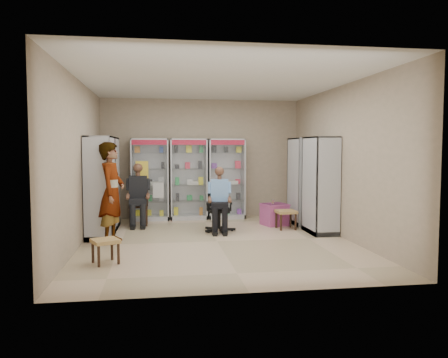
{
  "coord_description": "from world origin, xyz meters",
  "views": [
    {
      "loc": [
        -1.08,
        -8.11,
        1.76
      ],
      "look_at": [
        0.24,
        0.7,
        1.14
      ],
      "focal_mm": 35.0,
      "sensor_mm": 36.0,
      "label": 1
    }
  ],
  "objects": [
    {
      "name": "wooden_chair",
      "position": [
        -1.55,
        2.0,
        0.47
      ],
      "size": [
        0.42,
        0.42,
        0.94
      ],
      "primitive_type": "cube",
      "color": "black",
      "rests_on": "floor"
    },
    {
      "name": "cabinet_back_right",
      "position": [
        0.6,
        2.73,
        1.0
      ],
      "size": [
        0.9,
        0.5,
        2.0
      ],
      "primitive_type": "cube",
      "color": "#A5A8AC",
      "rests_on": "floor"
    },
    {
      "name": "woven_stool_a",
      "position": [
        1.66,
        1.05,
        0.21
      ],
      "size": [
        0.43,
        0.43,
        0.41
      ],
      "primitive_type": "cube",
      "rotation": [
        0.0,
        0.0,
        0.04
      ],
      "color": "olive",
      "rests_on": "floor"
    },
    {
      "name": "seated_customer",
      "position": [
        -1.55,
        1.95,
        0.67
      ],
      "size": [
        0.44,
        0.6,
        1.34
      ],
      "primitive_type": null,
      "color": "black",
      "rests_on": "floor"
    },
    {
      "name": "cabinet_back_left",
      "position": [
        -1.3,
        2.73,
        1.0
      ],
      "size": [
        0.9,
        0.5,
        2.0
      ],
      "primitive_type": "cube",
      "color": "#B1B4B9",
      "rests_on": "floor"
    },
    {
      "name": "cabinet_right_far",
      "position": [
        2.23,
        1.6,
        1.0
      ],
      "size": [
        0.9,
        0.5,
        2.0
      ],
      "primitive_type": "cube",
      "rotation": [
        0.0,
        0.0,
        1.57
      ],
      "color": "silver",
      "rests_on": "floor"
    },
    {
      "name": "pink_trunk",
      "position": [
        1.54,
        1.55,
        0.25
      ],
      "size": [
        0.63,
        0.62,
        0.49
      ],
      "primitive_type": "cube",
      "rotation": [
        0.0,
        0.0,
        0.28
      ],
      "color": "#A04070",
      "rests_on": "floor"
    },
    {
      "name": "standing_man",
      "position": [
        -1.95,
        0.2,
        0.94
      ],
      "size": [
        0.58,
        0.76,
        1.88
      ],
      "primitive_type": "imported",
      "rotation": [
        0.0,
        0.0,
        1.37
      ],
      "color": "gray",
      "rests_on": "floor"
    },
    {
      "name": "cabinet_left_far",
      "position": [
        -2.23,
        1.8,
        1.0
      ],
      "size": [
        0.9,
        0.5,
        2.0
      ],
      "primitive_type": "cube",
      "rotation": [
        0.0,
        0.0,
        -1.57
      ],
      "color": "#A5A6AC",
      "rests_on": "floor"
    },
    {
      "name": "woven_stool_b",
      "position": [
        -1.9,
        -1.33,
        0.19
      ],
      "size": [
        0.5,
        0.5,
        0.38
      ],
      "primitive_type": "cube",
      "rotation": [
        0.0,
        0.0,
        0.43
      ],
      "color": "#9F7943",
      "rests_on": "floor"
    },
    {
      "name": "room_shell",
      "position": [
        0.0,
        0.0,
        1.97
      ],
      "size": [
        5.02,
        6.02,
        3.01
      ],
      "color": "tan",
      "rests_on": "ground"
    },
    {
      "name": "seated_shopkeeper",
      "position": [
        0.18,
        0.95,
        0.64
      ],
      "size": [
        0.49,
        0.63,
        1.29
      ],
      "primitive_type": null,
      "rotation": [
        0.0,
        0.0,
        -0.11
      ],
      "color": "#78A8EF",
      "rests_on": "floor"
    },
    {
      "name": "floor",
      "position": [
        0.0,
        0.0,
        0.0
      ],
      "size": [
        6.0,
        6.0,
        0.0
      ],
      "primitive_type": "plane",
      "color": "#C6AA8A",
      "rests_on": "ground"
    },
    {
      "name": "cabinet_left_near",
      "position": [
        -2.23,
        0.7,
        1.0
      ],
      "size": [
        0.9,
        0.5,
        2.0
      ],
      "primitive_type": "cube",
      "rotation": [
        0.0,
        0.0,
        -1.57
      ],
      "color": "#B4B6BC",
      "rests_on": "floor"
    },
    {
      "name": "cabinet_right_near",
      "position": [
        2.23,
        0.5,
        1.0
      ],
      "size": [
        0.9,
        0.5,
        2.0
      ],
      "primitive_type": "cube",
      "rotation": [
        0.0,
        0.0,
        1.57
      ],
      "color": "#AEB1B5",
      "rests_on": "floor"
    },
    {
      "name": "tea_glass",
      "position": [
        1.5,
        1.55,
        0.54
      ],
      "size": [
        0.07,
        0.07,
        0.1
      ],
      "primitive_type": "cylinder",
      "color": "#5D1D08",
      "rests_on": "pink_trunk"
    },
    {
      "name": "cabinet_back_mid",
      "position": [
        -0.35,
        2.73,
        1.0
      ],
      "size": [
        0.9,
        0.5,
        2.0
      ],
      "primitive_type": "cube",
      "color": "silver",
      "rests_on": "floor"
    },
    {
      "name": "office_chair",
      "position": [
        0.18,
        1.0,
        0.51
      ],
      "size": [
        0.61,
        0.61,
        1.01
      ],
      "primitive_type": "cube",
      "rotation": [
        0.0,
        0.0,
        -0.11
      ],
      "color": "black",
      "rests_on": "floor"
    }
  ]
}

